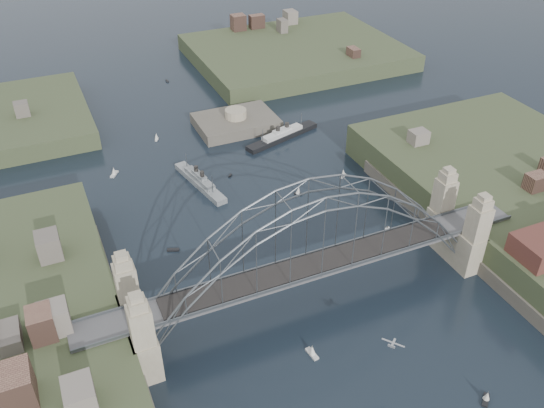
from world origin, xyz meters
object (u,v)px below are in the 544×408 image
Objects in this scene: fort_island at (236,128)px; naval_cruiser_near at (200,182)px; ocean_liner at (282,136)px; naval_cruiser_far at (79,117)px; bridge at (314,247)px.

fort_island is 1.07× the size of naval_cruiser_near.
naval_cruiser_near is at bearing -127.20° from fort_island.
naval_cruiser_near reaches higher than ocean_liner.
fort_island is at bearing -29.66° from naval_cruiser_far.
bridge is at bearing -73.36° from naval_cruiser_far.
fort_island is (12.00, 70.00, -12.66)m from bridge.
bridge is 97.32m from naval_cruiser_far.
naval_cruiser_far is at bearing 150.34° from fort_island.
naval_cruiser_near is (-18.71, -24.65, 1.30)m from fort_island.
bridge reaches higher than ocean_liner.
bridge is 63.26m from ocean_liner.
fort_island is 45.68m from naval_cruiser_far.
bridge is 47.23m from naval_cruiser_near.
fort_island is at bearing 80.27° from bridge.
bridge is at bearing -81.58° from naval_cruiser_near.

